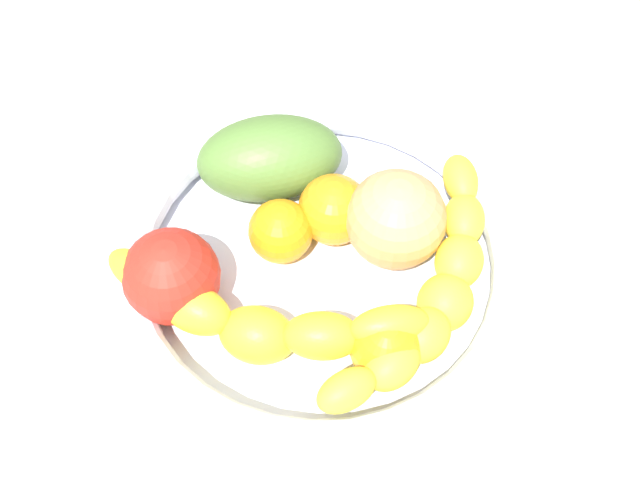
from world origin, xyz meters
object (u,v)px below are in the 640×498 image
(orange_mid_left, at_px, (281,231))
(orange_mid_right, at_px, (386,346))
(banana_draped_left, at_px, (259,320))
(orange_front, at_px, (334,210))
(tomato_red, at_px, (171,276))
(peach_blush, at_px, (396,219))
(banana_draped_right, at_px, (434,292))
(fruit_bowl, at_px, (320,265))
(mango_green, at_px, (270,158))

(orange_mid_left, height_order, orange_mid_right, orange_mid_right)
(banana_draped_left, bearing_deg, orange_mid_left, -107.99)
(orange_front, xyz_separation_m, tomato_red, (0.13, 0.05, 0.01))
(orange_mid_left, bearing_deg, tomato_red, 22.39)
(orange_mid_right, distance_m, peach_blush, 0.10)
(banana_draped_left, relative_size, banana_draped_right, 1.11)
(banana_draped_right, height_order, tomato_red, tomato_red)
(tomato_red, bearing_deg, orange_mid_right, 152.85)
(peach_blush, bearing_deg, tomato_red, 7.77)
(banana_draped_left, distance_m, orange_mid_right, 0.09)
(fruit_bowl, distance_m, banana_draped_left, 0.08)
(banana_draped_left, bearing_deg, orange_mid_right, 159.86)
(banana_draped_left, height_order, orange_front, same)
(fruit_bowl, relative_size, peach_blush, 4.23)
(orange_mid_left, distance_m, orange_mid_right, 0.12)
(orange_mid_right, bearing_deg, banana_draped_left, -20.14)
(orange_front, height_order, orange_mid_right, orange_front)
(orange_front, xyz_separation_m, orange_mid_right, (-0.02, 0.12, -0.00))
(banana_draped_left, bearing_deg, peach_blush, -149.47)
(banana_draped_left, bearing_deg, tomato_red, -35.99)
(tomato_red, bearing_deg, orange_front, -159.90)
(banana_draped_left, height_order, orange_mid_right, banana_draped_left)
(mango_green, bearing_deg, peach_blush, 138.33)
(banana_draped_left, distance_m, mango_green, 0.15)
(banana_draped_right, relative_size, mango_green, 1.75)
(fruit_bowl, distance_m, orange_mid_left, 0.04)
(banana_draped_right, relative_size, orange_mid_left, 4.08)
(orange_mid_left, relative_size, mango_green, 0.43)
(banana_draped_left, relative_size, orange_front, 4.04)
(banana_draped_left, height_order, peach_blush, peach_blush)
(fruit_bowl, relative_size, orange_front, 5.81)
(orange_front, relative_size, mango_green, 0.48)
(banana_draped_left, distance_m, banana_draped_right, 0.13)
(fruit_bowl, height_order, banana_draped_right, banana_draped_right)
(orange_front, distance_m, peach_blush, 0.05)
(fruit_bowl, relative_size, banana_draped_left, 1.44)
(fruit_bowl, distance_m, orange_mid_right, 0.09)
(peach_blush, bearing_deg, banana_draped_left, 30.53)
(orange_mid_left, distance_m, mango_green, 0.07)
(orange_front, relative_size, orange_mid_left, 1.12)
(banana_draped_left, relative_size, peach_blush, 2.94)
(banana_draped_right, bearing_deg, tomato_red, -11.33)
(orange_mid_right, xyz_separation_m, tomato_red, (0.15, -0.07, 0.01))
(orange_mid_right, height_order, peach_blush, peach_blush)
(mango_green, distance_m, peach_blush, 0.12)
(orange_mid_right, bearing_deg, mango_green, -70.82)
(peach_blush, bearing_deg, fruit_bowl, 11.63)
(banana_draped_left, height_order, banana_draped_right, banana_draped_left)
(fruit_bowl, height_order, peach_blush, peach_blush)
(orange_front, bearing_deg, banana_draped_right, 125.61)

